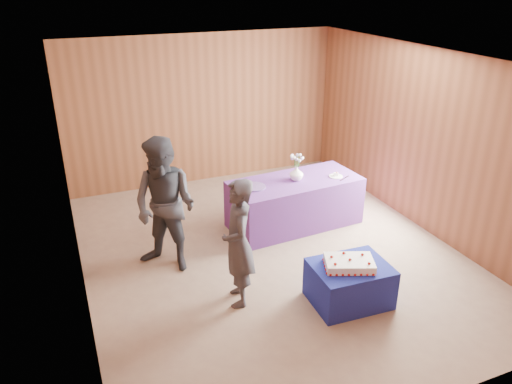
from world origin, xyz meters
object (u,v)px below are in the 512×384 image
cake_table (349,283)px  guest_right (165,206)px  guest_left (238,243)px  serving_table (295,202)px  sheet_cake (349,263)px  vase (296,173)px

cake_table → guest_right: bearing=141.5°
guest_left → guest_right: bearing=-137.2°
serving_table → guest_left: (-1.51, -1.53, 0.41)m
sheet_cake → serving_table: bearing=102.7°
cake_table → vase: 2.16m
sheet_cake → vase: 2.12m
vase → cake_table: bearing=-98.6°
sheet_cake → guest_right: bearing=159.6°
cake_table → sheet_cake: (-0.04, -0.02, 0.30)m
cake_table → serving_table: bearing=84.6°
cake_table → vase: vase is taller
cake_table → guest_left: (-1.21, 0.53, 0.54)m
sheet_cake → guest_right: guest_right is taller
serving_table → guest_left: 2.18m
serving_table → vase: size_ratio=9.19×
guest_left → guest_right: 1.23m
vase → guest_left: guest_left is taller
serving_table → sheet_cake: serving_table is taller
serving_table → vase: bearing=-4.1°
cake_table → guest_right: size_ratio=0.50×
sheet_cake → guest_left: size_ratio=0.43×
guest_right → serving_table: bearing=57.8°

